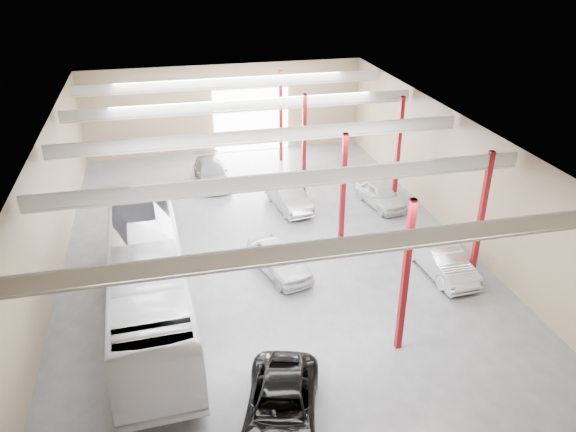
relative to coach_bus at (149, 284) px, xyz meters
name	(u,v)px	position (x,y,z in m)	size (l,w,h in m)	color
depot_shell	(265,160)	(6.52, 6.10, 3.05)	(22.12, 32.12, 7.06)	#4C4B51
coach_bus	(149,284)	(0.00, 0.00, 0.00)	(3.24, 13.84, 3.86)	white
black_sedan	(281,408)	(4.38, -7.39, -1.15)	(2.57, 5.57, 1.55)	black
car_row_a	(279,259)	(6.51, 2.61, -1.12)	(1.90, 4.73, 1.61)	silver
car_row_b	(288,196)	(8.78, 10.11, -1.13)	(1.69, 4.84, 1.59)	#AAAAAF
car_row_c	(211,173)	(4.41, 15.31, -1.16)	(2.16, 5.32, 1.55)	gray
car_right_near	(441,259)	(14.68, 0.65, -1.09)	(1.78, 5.10, 1.68)	#B7B7BC
car_right_far	(381,195)	(14.68, 9.07, -1.18)	(1.78, 4.41, 1.50)	silver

